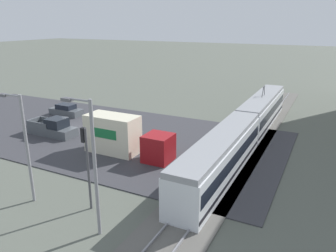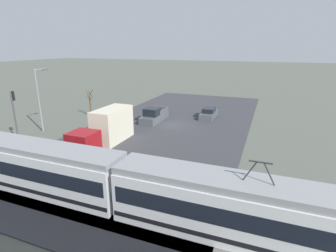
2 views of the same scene
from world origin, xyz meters
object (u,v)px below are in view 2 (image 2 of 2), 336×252
at_px(pickup_truck, 154,116).
at_px(street_lamp_near_crossing, 40,96).
at_px(street_tree, 90,104).
at_px(box_truck, 106,129).
at_px(sedan_car_0, 209,114).
at_px(light_rail_tram, 121,185).
at_px(traffic_light_pole, 14,111).

bearing_deg(pickup_truck, street_lamp_near_crossing, 39.36).
xyz_separation_m(street_tree, street_lamp_near_crossing, (0.97, 7.83, 2.51)).
distance_m(box_truck, street_lamp_near_crossing, 10.09).
height_order(box_truck, sedan_car_0, box_truck).
distance_m(sedan_car_0, street_tree, 17.18).
relative_size(light_rail_tram, box_truck, 3.68).
distance_m(sedan_car_0, traffic_light_pole, 24.01).
xyz_separation_m(box_truck, street_tree, (8.71, -8.90, 0.12)).
bearing_deg(light_rail_tram, box_truck, -51.69).
bearing_deg(box_truck, street_tree, -45.63).
relative_size(box_truck, street_lamp_near_crossing, 1.14).
bearing_deg(street_tree, light_rail_tram, 131.40).
height_order(sedan_car_0, street_lamp_near_crossing, street_lamp_near_crossing).
bearing_deg(street_tree, pickup_truck, -174.55).
relative_size(traffic_light_pole, street_tree, 1.39).
bearing_deg(pickup_truck, light_rail_tram, 108.49).
distance_m(pickup_truck, traffic_light_pole, 16.49).
xyz_separation_m(pickup_truck, street_lamp_near_crossing, (10.67, 8.75, 3.53)).
relative_size(sedan_car_0, street_lamp_near_crossing, 0.60).
distance_m(pickup_truck, sedan_car_0, 7.91).
bearing_deg(pickup_truck, traffic_light_pole, 53.45).
relative_size(street_tree, street_lamp_near_crossing, 0.54).
relative_size(box_truck, street_tree, 2.11).
xyz_separation_m(light_rail_tram, traffic_light_pole, (16.10, -6.16, 1.88)).
height_order(light_rail_tram, traffic_light_pole, traffic_light_pole).
bearing_deg(pickup_truck, street_tree, 5.45).
bearing_deg(street_lamp_near_crossing, pickup_truck, -140.64).
bearing_deg(box_truck, traffic_light_pole, 20.39).
xyz_separation_m(box_truck, sedan_car_0, (-7.60, -14.17, -1.03)).
distance_m(box_truck, street_tree, 12.45).
relative_size(light_rail_tram, street_tree, 7.75).
bearing_deg(box_truck, street_lamp_near_crossing, -6.33).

